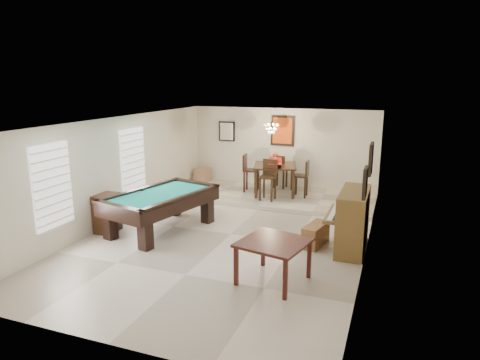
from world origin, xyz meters
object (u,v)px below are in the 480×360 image
Objects in this scene: dining_chair_south at (268,180)px; dining_chair_north at (280,171)px; dining_chair_east at (301,179)px; chandelier at (271,125)px; upright_piano at (346,220)px; apothecary_chest at (107,213)px; pool_table at (161,212)px; flower_vase at (275,157)px; piano_bench at (316,235)px; dining_table at (275,177)px; dining_chair_west at (251,173)px; corner_bench at (202,175)px; square_table at (273,261)px.

dining_chair_south is 1.09× the size of dining_chair_north.
chandelier reaches higher than dining_chair_east.
upright_piano reaches higher than apothecary_chest.
dining_chair_east is (2.51, 3.65, 0.22)m from pool_table.
flower_vase is 0.40× the size of chandelier.
piano_bench is at bearing -60.87° from flower_vase.
dining_table is (-2.47, 3.31, -0.01)m from upright_piano.
dining_chair_south is 1.06m from dining_chair_west.
dining_chair_north is (-2.51, 4.10, 0.02)m from upright_piano.
flower_vase reaches higher than pool_table.
apothecary_chest is at bearing -91.69° from corner_bench.
square_table is 2.24m from upright_piano.
upright_piano reaches higher than dining_chair_east.
dining_table is (-1.48, 5.30, 0.25)m from square_table.
upright_piano is at bearing -44.39° from dining_chair_south.
upright_piano is 3.68m from dining_chair_east.
dining_chair_west reaches higher than apothecary_chest.
apothecary_chest is at bearing -124.61° from chandelier.
corner_bench is (-2.68, -0.09, -0.30)m from dining_chair_north.
dining_chair_east is (0.80, 0.68, -0.04)m from dining_chair_south.
upright_piano reaches higher than square_table.
dining_chair_west is at bearing 50.45° from dining_chair_north.
upright_piano is 1.32× the size of dining_chair_west.
piano_bench is at bearing 118.37° from dining_chair_north.
square_table reaches higher than corner_bench.
apothecary_chest reaches higher than piano_bench.
upright_piano is 1.82× the size of piano_bench.
dining_chair_south reaches higher than dining_chair_east.
chandelier is at bearing 55.39° from apothecary_chest.
pool_table is 1.75× the size of upright_piano.
dining_chair_south is at bearing 107.95° from square_table.
piano_bench is at bearing -58.49° from chandelier.
square_table is 4.49m from apothecary_chest.
corner_bench is at bearing 165.56° from flower_vase.
piano_bench is at bearing 78.95° from square_table.
piano_bench is 4.57m from dining_chair_north.
dining_chair_east is (-1.68, 3.27, 0.03)m from upright_piano.
pool_table is 3.84m from dining_chair_west.
chandelier is at bearing 106.96° from square_table.
chandelier is (-0.04, -0.96, 1.55)m from dining_chair_north.
flower_vase is at bearing 78.29° from pool_table.
dining_chair_south reaches higher than corner_bench.
piano_bench is at bearing 10.19° from apothecary_chest.
square_table is 5.32m from dining_chair_east.
upright_piano is at bearing -37.66° from corner_bench.
dining_table is at bearing -14.44° from corner_bench.
dining_table is at bearing -97.84° from dining_chair_west.
piano_bench is at bearing 15.84° from dining_chair_east.
piano_bench is 3.43× the size of flower_vase.
pool_table is 3.61m from piano_bench.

